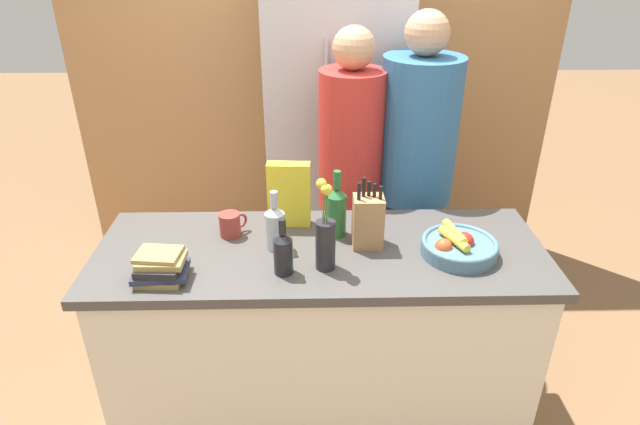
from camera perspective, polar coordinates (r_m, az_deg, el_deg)
name	(u,v)px	position (r m, az deg, el deg)	size (l,w,h in m)	color
ground_plane	(320,410)	(2.73, 0.04, -20.34)	(14.00, 14.00, 0.00)	brown
kitchen_island	(320,336)	(2.41, 0.05, -13.08)	(1.80, 0.66, 0.91)	silver
back_wall_wood	(315,65)	(3.43, -0.57, 15.44)	(3.00, 0.12, 2.60)	#AD7A4C
refrigerator	(334,138)	(3.18, 1.50, 7.97)	(0.76, 0.63, 1.91)	#B7B7BC
fruit_bowl	(459,246)	(2.15, 14.57, -3.48)	(0.30, 0.30, 0.10)	slate
knife_block	(368,221)	(2.12, 5.14, -0.89)	(0.12, 0.10, 0.29)	#A87A4C
flower_vase	(325,236)	(1.96, 0.59, -2.55)	(0.07, 0.07, 0.36)	#232328
cereal_box	(289,195)	(2.26, -3.32, 1.92)	(0.18, 0.07, 0.28)	yellow
coffee_mug	(231,224)	(2.24, -9.52, -1.27)	(0.11, 0.10, 0.10)	#99332D
book_stack	(160,267)	(2.02, -16.67, -5.62)	(0.20, 0.16, 0.11)	#99844C
bottle_oil	(283,252)	(1.96, -3.96, -4.23)	(0.07, 0.07, 0.22)	black
bottle_vinegar	(275,226)	(2.11, -4.81, -1.46)	(0.08, 0.08, 0.25)	#B2BCC1
bottle_wine	(337,210)	(2.19, 1.78, 0.25)	(0.08, 0.08, 0.29)	#286633
person_at_sink	(350,178)	(2.66, 3.24, 3.71)	(0.31, 0.31, 1.67)	#383842
person_in_blue	(415,171)	(2.71, 10.07, 4.33)	(0.38, 0.38, 1.74)	#383842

